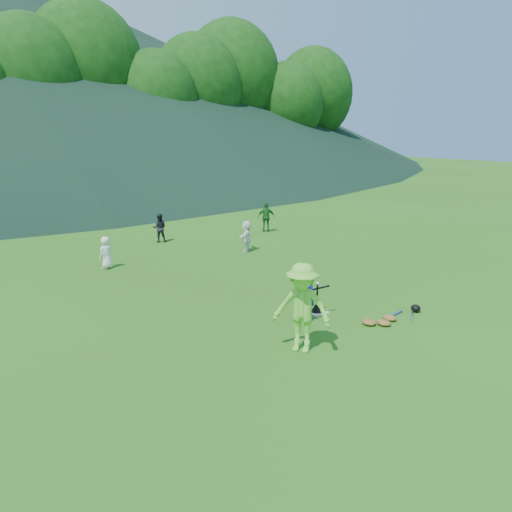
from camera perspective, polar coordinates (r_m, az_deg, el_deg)
The scene contains 14 objects.
ground at distance 12.32m, azimuth 6.94°, elevation -6.39°, with size 120.00×120.00×0.00m, color #265914.
home_plate at distance 12.31m, azimuth 6.94°, elevation -6.35°, with size 0.45×0.45×0.02m, color silver.
baseball at distance 12.08m, azimuth 7.05°, elevation -3.12°, with size 0.08×0.08×0.08m, color white.
batter_child at distance 11.68m, azimuth 5.99°, elevation -4.27°, with size 0.46×0.30×1.25m, color navy.
adult_coach at distance 9.92m, azimuth 5.27°, elevation -5.93°, with size 1.18×0.68×1.82m, color #6FD13D.
fielder_a at distance 16.55m, azimuth -16.75°, elevation 0.38°, with size 0.51×0.33×1.04m, color silver.
fielder_b at distance 19.95m, azimuth -10.96°, elevation 3.17°, with size 0.55×0.43×1.13m, color black.
fielder_c at distance 21.55m, azimuth 1.18°, elevation 4.47°, with size 0.75×0.31×1.29m, color #1E6525.
fielder_d at distance 18.09m, azimuth -1.09°, elevation 2.30°, with size 1.05×0.33×1.13m, color white.
batting_tee at distance 12.27m, azimuth 6.96°, elevation -5.83°, with size 0.30×0.30×0.68m.
batter_gear at distance 11.54m, azimuth 6.15°, elevation -1.86°, with size 0.73×0.26×0.61m.
equipment_pile at distance 12.11m, azimuth 15.07°, elevation -6.83°, with size 1.80×0.72×0.19m.
outfield_fence at distance 37.38m, azimuth -24.03°, elevation 7.53°, with size 70.07×0.08×1.33m.
tree_line at distance 43.12m, azimuth -26.63°, elevation 18.06°, with size 70.04×11.40×14.82m.
Camera 1 is at (-7.96, -8.34, 4.34)m, focal length 35.00 mm.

